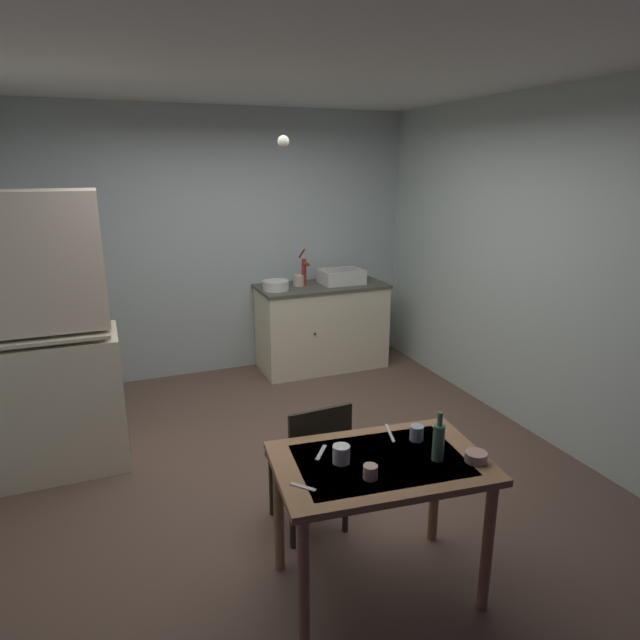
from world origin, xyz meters
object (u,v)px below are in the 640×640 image
(dining_table, at_px, (380,480))
(hutch_cabinet, at_px, (49,346))
(mixing_bowl_counter, at_px, (276,285))
(chair_far_side, at_px, (312,462))
(sink_basin, at_px, (341,276))
(serving_bowl_wide, at_px, (476,457))
(teacup_cream, at_px, (370,472))
(glass_bottle, at_px, (439,441))
(hand_pump, at_px, (304,270))

(dining_table, bearing_deg, hutch_cabinet, 129.06)
(mixing_bowl_counter, distance_m, chair_far_side, 2.61)
(hutch_cabinet, height_order, dining_table, hutch_cabinet)
(sink_basin, distance_m, serving_bowl_wide, 3.39)
(mixing_bowl_counter, bearing_deg, dining_table, -98.09)
(chair_far_side, bearing_deg, teacup_cream, -88.35)
(hutch_cabinet, relative_size, chair_far_side, 2.34)
(chair_far_side, distance_m, teacup_cream, 0.77)
(mixing_bowl_counter, height_order, serving_bowl_wide, mixing_bowl_counter)
(sink_basin, xyz_separation_m, dining_table, (-1.18, -3.11, -0.36))
(hutch_cabinet, bearing_deg, glass_bottle, -48.10)
(teacup_cream, bearing_deg, hand_pump, 74.72)
(sink_basin, bearing_deg, hutch_cabinet, -156.60)
(mixing_bowl_counter, bearing_deg, serving_bowl_wide, -90.24)
(mixing_bowl_counter, xyz_separation_m, chair_far_side, (-0.58, -2.50, -0.51))
(sink_basin, xyz_separation_m, glass_bottle, (-0.92, -3.22, -0.14))
(chair_far_side, height_order, teacup_cream, chair_far_side)
(hutch_cabinet, xyz_separation_m, dining_table, (1.56, -1.93, -0.29))
(mixing_bowl_counter, bearing_deg, sink_basin, 3.83)
(sink_basin, height_order, dining_table, sink_basin)
(serving_bowl_wide, distance_m, glass_bottle, 0.20)
(teacup_cream, bearing_deg, glass_bottle, 3.66)
(mixing_bowl_counter, bearing_deg, glass_bottle, -93.21)
(hutch_cabinet, bearing_deg, mixing_bowl_counter, 29.65)
(dining_table, bearing_deg, teacup_cream, -133.52)
(hand_pump, xyz_separation_m, mixing_bowl_counter, (-0.34, -0.10, -0.12))
(sink_basin, relative_size, hand_pump, 1.13)
(chair_far_side, bearing_deg, sink_basin, 62.56)
(hutch_cabinet, relative_size, dining_table, 1.79)
(hutch_cabinet, relative_size, hand_pump, 5.07)
(serving_bowl_wide, distance_m, teacup_cream, 0.55)
(hutch_cabinet, xyz_separation_m, glass_bottle, (1.82, -2.03, -0.08))
(sink_basin, bearing_deg, glass_bottle, -106.02)
(serving_bowl_wide, bearing_deg, sink_basin, 77.03)
(sink_basin, distance_m, glass_bottle, 3.35)
(hand_pump, height_order, serving_bowl_wide, hand_pump)
(sink_basin, xyz_separation_m, mixing_bowl_counter, (-0.75, -0.05, -0.03))
(dining_table, height_order, chair_far_side, chair_far_side)
(dining_table, relative_size, serving_bowl_wide, 10.35)
(mixing_bowl_counter, relative_size, teacup_cream, 3.87)
(hand_pump, height_order, teacup_cream, hand_pump)
(serving_bowl_wide, bearing_deg, hand_pump, 83.94)
(serving_bowl_wide, height_order, teacup_cream, teacup_cream)
(mixing_bowl_counter, bearing_deg, hand_pump, 15.57)
(mixing_bowl_counter, bearing_deg, teacup_cream, -99.89)
(sink_basin, relative_size, glass_bottle, 1.74)
(hutch_cabinet, bearing_deg, teacup_cream, -54.93)
(hand_pump, relative_size, mixing_bowl_counter, 1.48)
(glass_bottle, bearing_deg, mixing_bowl_counter, 86.79)
(teacup_cream, distance_m, glass_bottle, 0.39)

